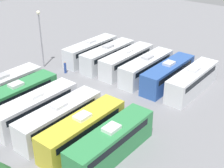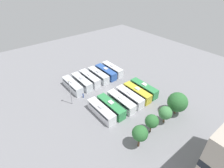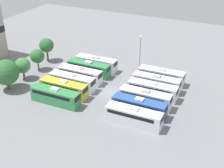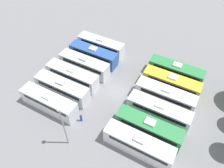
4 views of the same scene
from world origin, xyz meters
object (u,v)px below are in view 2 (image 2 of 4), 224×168
bus_0 (112,69)px  light_pole (70,88)px  bus_5 (73,85)px  bus_6 (144,88)px  worker_person (83,95)px  bus_8 (130,97)px  bus_9 (121,102)px  bus_1 (106,72)px  bus_3 (90,78)px  bus_11 (101,111)px  tree_3 (140,133)px  bus_10 (111,106)px  tree_2 (152,121)px  tree_1 (165,113)px  bus_2 (98,75)px  bus_4 (82,82)px  tree_0 (177,102)px  bus_7 (137,93)px

bus_0 → light_pole: (21.66, 7.01, 4.22)m
bus_5 → bus_6: same height
bus_5 → worker_person: size_ratio=5.65×
bus_8 → bus_9: (3.64, 0.17, 0.00)m
bus_5 → light_pole: light_pole is taller
bus_1 → bus_3: same height
bus_6 → worker_person: (17.26, -10.34, -0.82)m
bus_11 → light_pole: bearing=-67.5°
tree_3 → bus_10: bearing=-100.4°
worker_person → tree_2: 23.89m
tree_1 → tree_2: bearing=-1.3°
bus_2 → bus_9: size_ratio=1.00×
worker_person → tree_2: tree_2 is taller
bus_10 → bus_9: bearing=176.8°
bus_8 → bus_9: same height
bus_3 → bus_4: size_ratio=1.00×
bus_9 → light_pole: 15.70m
bus_2 → tree_2: (4.33, 29.13, 1.98)m
worker_person → bus_4: bearing=-117.7°
bus_4 → bus_9: (-3.56, 16.95, 0.00)m
bus_3 → light_pole: size_ratio=1.17×
bus_11 → tree_0: bearing=143.6°
tree_0 → light_pole: bearing=-46.7°
bus_2 → tree_1: tree_1 is taller
bus_2 → bus_6: (-6.89, 16.52, 0.00)m
bus_1 → bus_2: (3.49, 0.02, 0.00)m
bus_7 → tree_0: tree_0 is taller
bus_3 → light_pole: bearing=32.2°
bus_9 → tree_1: tree_1 is taller
tree_0 → bus_4: bearing=-65.0°
bus_4 → bus_5: bearing=0.7°
bus_6 → tree_2: 16.99m
bus_2 → tree_3: bearing=72.0°
bus_9 → light_pole: light_pole is taller
bus_9 → bus_0: bearing=-121.4°
bus_3 → bus_8: bearing=102.4°
bus_1 → bus_11: 21.73m
bus_6 → light_pole: (21.57, -9.81, 4.22)m
bus_0 → bus_9: bearing=58.6°
bus_2 → tree_0: bearing=102.5°
bus_8 → light_pole: size_ratio=1.17×
bus_9 → bus_10: bearing=-3.2°
bus_1 → bus_10: size_ratio=1.00×
bus_10 → bus_3: bearing=-102.1°
bus_0 → bus_5: bearing=1.2°
bus_2 → bus_9: bearing=78.1°
bus_2 → light_pole: (14.69, 6.71, 4.22)m
bus_5 → tree_0: (-17.21, 29.00, 2.42)m
bus_4 → bus_7: size_ratio=1.00×
bus_11 → bus_7: bearing=178.9°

